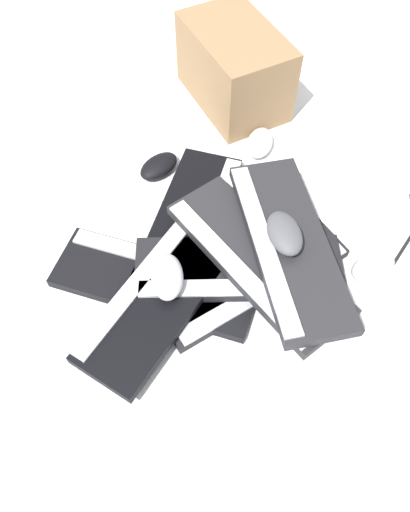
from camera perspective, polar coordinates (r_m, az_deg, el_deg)
name	(u,v)px	position (r m, az deg, el deg)	size (l,w,h in m)	color
ground_plane	(172,290)	(1.09, -3.81, -3.90)	(3.20, 3.20, 0.00)	white
keyboard_0	(250,275)	(1.09, 5.15, -2.18)	(0.39, 0.44, 0.03)	black
keyboard_1	(190,223)	(1.17, -1.78, 3.79)	(0.17, 0.45, 0.03)	black
keyboard_2	(155,283)	(1.08, -5.77, -3.05)	(0.44, 0.16, 0.03)	black
keyboard_3	(239,269)	(1.06, 3.87, -1.49)	(0.46, 0.29, 0.03)	black
keyboard_4	(256,259)	(1.04, 5.86, -0.33)	(0.45, 0.37, 0.03)	#232326
keyboard_5	(288,244)	(1.04, 9.47, 1.40)	(0.36, 0.45, 0.03)	#232326
keyboard_6	(163,292)	(1.04, -4.79, -4.11)	(0.24, 0.46, 0.03)	black
mouse_0	(260,143)	(1.34, 6.28, 12.75)	(0.11, 0.07, 0.04)	silver
mouse_1	(373,267)	(1.15, 18.64, -1.15)	(0.11, 0.07, 0.04)	#B7B7BC
mouse_2	(285,233)	(1.01, 9.08, 2.59)	(0.11, 0.07, 0.04)	#4C4C51
mouse_3	(167,277)	(1.01, -4.39, -2.36)	(0.11, 0.07, 0.04)	#B7B7BC
mouse_4	(159,166)	(1.28, -5.30, 10.19)	(0.11, 0.07, 0.04)	black
cardboard_box	(234,68)	(1.43, 3.38, 20.69)	(0.31, 0.20, 0.21)	olive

